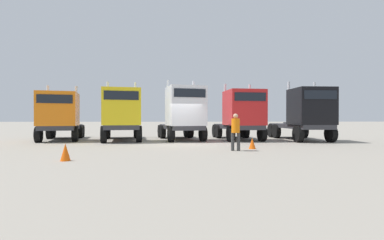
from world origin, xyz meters
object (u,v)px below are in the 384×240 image
(semi_truck_yellow, at_px, (122,114))
(traffic_cone_mid, at_px, (65,152))
(semi_truck_red, at_px, (241,114))
(semi_truck_black, at_px, (306,114))
(semi_truck_orange, at_px, (60,115))
(visitor_in_hivis, at_px, (236,129))
(semi_truck_white, at_px, (184,113))
(traffic_cone_near, at_px, (252,143))

(semi_truck_yellow, distance_m, traffic_cone_mid, 8.84)
(traffic_cone_mid, bearing_deg, semi_truck_red, 46.45)
(semi_truck_black, relative_size, traffic_cone_mid, 9.64)
(semi_truck_red, bearing_deg, semi_truck_yellow, -93.54)
(semi_truck_orange, height_order, traffic_cone_mid, semi_truck_orange)
(semi_truck_yellow, height_order, semi_truck_black, semi_truck_black)
(visitor_in_hivis, relative_size, traffic_cone_mid, 2.77)
(traffic_cone_mid, bearing_deg, visitor_in_hivis, 22.16)
(semi_truck_white, distance_m, traffic_cone_near, 6.66)
(semi_truck_black, distance_m, traffic_cone_near, 7.11)
(semi_truck_orange, distance_m, semi_truck_white, 8.61)
(visitor_in_hivis, xyz_separation_m, traffic_cone_mid, (-6.93, -2.82, -0.72))
(semi_truck_red, bearing_deg, semi_truck_orange, -96.83)
(visitor_in_hivis, xyz_separation_m, traffic_cone_near, (1.03, 0.80, -0.77))
(semi_truck_white, relative_size, semi_truck_red, 1.04)
(semi_truck_red, distance_m, traffic_cone_near, 5.69)
(semi_truck_red, bearing_deg, traffic_cone_mid, -49.45)
(semi_truck_orange, height_order, traffic_cone_near, semi_truck_orange)
(semi_truck_white, bearing_deg, traffic_cone_mid, -39.19)
(visitor_in_hivis, bearing_deg, traffic_cone_mid, -60.07)
(semi_truck_black, distance_m, visitor_in_hivis, 8.27)
(semi_truck_red, xyz_separation_m, visitor_in_hivis, (-1.67, -6.23, -0.81))
(traffic_cone_near, xyz_separation_m, traffic_cone_mid, (-7.95, -3.62, 0.05))
(semi_truck_yellow, height_order, semi_truck_white, semi_truck_white)
(semi_truck_red, xyz_separation_m, traffic_cone_near, (-0.65, -5.43, -1.58))
(semi_truck_orange, relative_size, traffic_cone_mid, 9.30)
(semi_truck_orange, distance_m, traffic_cone_mid, 10.23)
(semi_truck_yellow, bearing_deg, semi_truck_white, 83.74)
(semi_truck_yellow, distance_m, semi_truck_red, 8.34)
(traffic_cone_near, bearing_deg, semi_truck_orange, 154.95)
(semi_truck_white, bearing_deg, semi_truck_black, 72.62)
(semi_truck_yellow, bearing_deg, traffic_cone_mid, -12.97)
(semi_truck_red, distance_m, semi_truck_black, 4.43)
(semi_truck_yellow, relative_size, visitor_in_hivis, 3.59)
(semi_truck_orange, height_order, semi_truck_yellow, semi_truck_yellow)
(semi_truck_white, relative_size, traffic_cone_mid, 9.40)
(semi_truck_yellow, distance_m, semi_truck_black, 12.72)
(semi_truck_yellow, relative_size, semi_truck_black, 1.03)
(semi_truck_white, height_order, semi_truck_red, semi_truck_white)
(semi_truck_white, xyz_separation_m, semi_truck_black, (8.47, -0.68, -0.08))
(semi_truck_orange, distance_m, semi_truck_yellow, 4.40)
(semi_truck_red, bearing_deg, semi_truck_black, 75.57)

